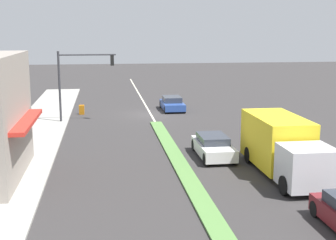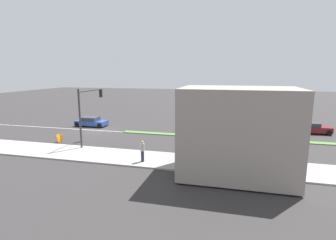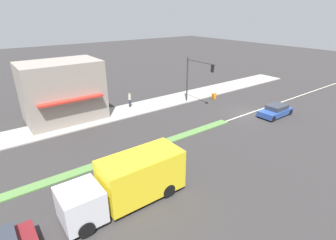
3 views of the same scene
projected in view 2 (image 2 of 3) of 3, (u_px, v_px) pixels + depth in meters
ground_plane at (243, 139)px, 28.68m from camera, size 160.00×160.00×0.00m
sidewalk_right at (253, 168)px, 19.96m from camera, size 4.00×73.00×0.12m
median_strip at (335, 144)px, 26.49m from camera, size 0.90×46.00×0.10m
lane_marking_center at (95, 130)px, 33.02m from camera, size 0.16×60.00×0.01m
building_corner_store at (238, 132)px, 18.04m from camera, size 5.75×7.75×6.11m
traffic_signal_main at (87, 107)px, 25.78m from camera, size 4.59×0.34×5.60m
pedestrian at (142, 151)px, 21.02m from camera, size 0.34×0.34×1.73m
warning_aframe_sign at (60, 138)px, 27.32m from camera, size 0.45×0.53×0.84m
delivery_truck at (244, 118)px, 33.12m from camera, size 2.44×7.50×2.87m
coupe_blue at (91, 122)px, 35.44m from camera, size 1.90×4.17×1.26m
sedan_maroon at (309, 128)px, 31.46m from camera, size 1.86×4.60×1.29m
van_white at (214, 128)px, 31.47m from camera, size 1.86×4.26×1.28m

